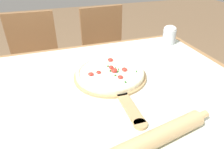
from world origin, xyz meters
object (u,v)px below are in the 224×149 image
at_px(chair_right, 105,51).
at_px(pizza_peel, 111,78).
at_px(flour_cup, 169,35).
at_px(chair_left, 36,60).
at_px(pizza, 110,72).
at_px(rolling_pin, 160,136).

bearing_deg(chair_right, pizza_peel, -107.88).
bearing_deg(flour_cup, pizza_peel, -148.97).
xyz_separation_m(chair_right, flour_cup, (0.28, -0.54, 0.31)).
height_order(chair_left, flour_cup, chair_left).
xyz_separation_m(pizza, rolling_pin, (0.03, -0.42, 0.00)).
distance_m(pizza_peel, chair_right, 0.90).
distance_m(chair_left, flour_cup, 1.07).
bearing_deg(rolling_pin, chair_left, 108.20).
bearing_deg(flour_cup, chair_right, 117.27).
distance_m(pizza_peel, chair_left, 0.95).
xyz_separation_m(pizza_peel, rolling_pin, (0.03, -0.40, 0.02)).
distance_m(pizza, flour_cup, 0.57).
distance_m(rolling_pin, flour_cup, 0.84).
bearing_deg(pizza, flour_cup, 29.13).
height_order(chair_left, chair_right, same).
relative_size(pizza_peel, chair_left, 0.61).
distance_m(pizza, chair_right, 0.89).
xyz_separation_m(rolling_pin, flour_cup, (0.47, 0.70, 0.03)).
height_order(pizza, chair_right, chair_right).
bearing_deg(rolling_pin, chair_right, 81.10).
height_order(pizza_peel, flour_cup, flour_cup).
distance_m(rolling_pin, chair_right, 1.28).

